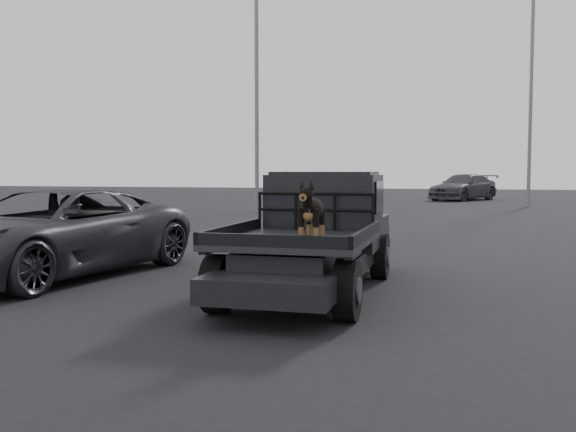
% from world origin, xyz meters
% --- Properties ---
extents(ground, '(120.00, 120.00, 0.00)m').
position_xyz_m(ground, '(0.00, 0.00, 0.00)').
color(ground, black).
rests_on(ground, ground).
extents(flatbed_ute, '(2.00, 5.40, 0.92)m').
position_xyz_m(flatbed_ute, '(0.79, 1.78, 0.46)').
color(flatbed_ute, black).
rests_on(flatbed_ute, ground).
extents(ute_cab, '(1.72, 1.30, 0.88)m').
position_xyz_m(ute_cab, '(0.79, 2.73, 1.36)').
color(ute_cab, black).
rests_on(ute_cab, flatbed_ute).
extents(headache_rack, '(1.80, 0.08, 0.55)m').
position_xyz_m(headache_rack, '(0.79, 1.98, 1.20)').
color(headache_rack, black).
rests_on(headache_rack, flatbed_ute).
extents(dog, '(0.32, 0.60, 0.74)m').
position_xyz_m(dog, '(1.19, 0.05, 1.29)').
color(dog, black).
rests_on(dog, flatbed_ute).
extents(parked_suv, '(3.33, 5.79, 1.52)m').
position_xyz_m(parked_suv, '(-3.88, 2.03, 0.76)').
color(parked_suv, '#333338').
rests_on(parked_suv, ground).
extents(distant_car_b, '(4.75, 6.01, 1.63)m').
position_xyz_m(distant_car_b, '(3.02, 34.18, 0.81)').
color(distant_car_b, '#3F3F44').
rests_on(distant_car_b, ground).
extents(floodlight_near, '(1.08, 0.28, 15.10)m').
position_xyz_m(floodlight_near, '(-5.80, 19.48, 8.15)').
color(floodlight_near, slate).
rests_on(floodlight_near, ground).
extents(floodlight_mid, '(1.08, 0.28, 14.08)m').
position_xyz_m(floodlight_mid, '(6.20, 27.13, 7.64)').
color(floodlight_mid, slate).
rests_on(floodlight_mid, ground).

